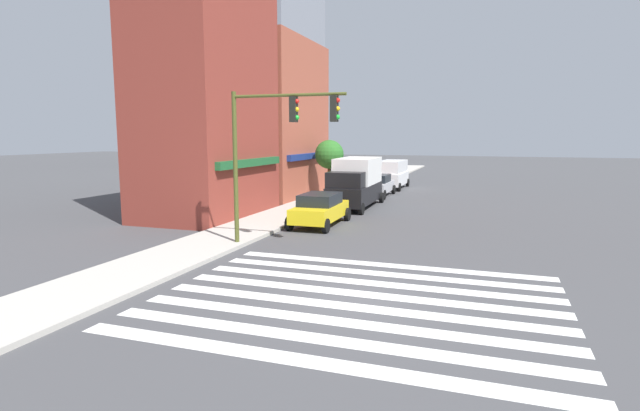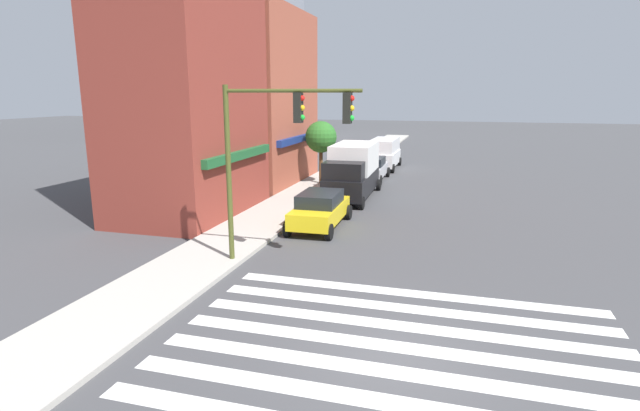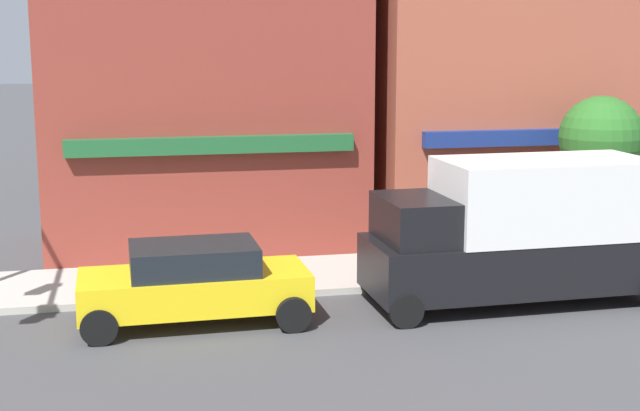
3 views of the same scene
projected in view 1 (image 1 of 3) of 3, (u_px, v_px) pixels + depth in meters
The scene contains 11 objects.
ground_plane at pixel (358, 300), 13.51m from camera, with size 200.00×200.00×0.00m, color #424244.
sidewalk_left at pixel (131, 273), 15.93m from camera, with size 120.00×3.00×0.15m.
crosswalk_stripes at pixel (358, 300), 13.51m from camera, with size 8.36×10.80×0.01m.
storefront_row at pixel (241, 95), 30.48m from camera, with size 17.67×5.30×15.93m.
traffic_signal at pixel (274, 135), 19.11m from camera, with size 0.32×4.66×6.13m.
sedan_yellow at pixel (320, 209), 24.64m from camera, with size 4.44×2.02×1.59m.
box_truck_black at pixel (356, 182), 30.84m from camera, with size 6.26×2.42×3.04m.
sedan_silver at pixel (377, 185), 36.59m from camera, with size 4.43×2.02×1.59m.
van_white at pixel (392, 173), 41.87m from camera, with size 5.00×2.22×2.34m.
pedestrian_grey_coat at pixel (335, 186), 33.32m from camera, with size 0.32×0.32×1.77m.
street_tree at pixel (329, 155), 34.64m from camera, with size 2.01×2.01×3.98m.
Camera 1 is at (-12.64, -3.29, 4.43)m, focal length 28.00 mm.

